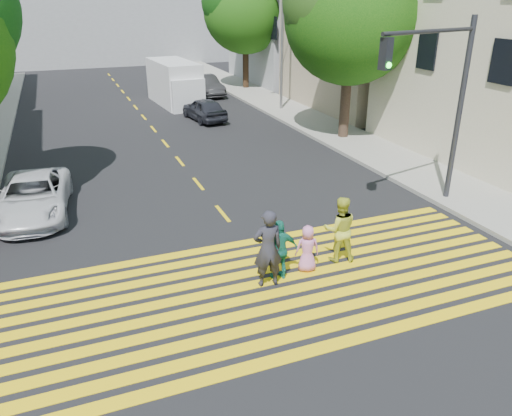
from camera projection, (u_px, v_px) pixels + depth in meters
ground at (305, 314)px, 11.26m from camera, size 120.00×120.00×0.00m
sidewalk_right at (321, 126)px, 26.92m from camera, size 3.00×60.00×0.15m
crosswalk at (281, 285)px, 12.35m from camera, size 13.40×5.30×0.01m
lane_line at (139, 112)px, 30.50m from camera, size 0.12×34.40×0.01m
building_right_tan at (388, 23)px, 30.58m from camera, size 10.00×10.00×10.00m
building_right_grey at (307, 16)px, 39.98m from camera, size 10.00×10.00×10.00m
backdrop_block at (92, 1)px, 49.93m from camera, size 30.00×8.00×12.00m
tree_right_near at (353, 8)px, 22.49m from camera, size 7.70×7.35×8.94m
tree_right_far at (246, 6)px, 35.54m from camera, size 7.18×6.73×8.71m
pedestrian_man at (268, 249)px, 12.01m from camera, size 0.76×0.53×2.01m
pedestrian_woman at (340, 229)px, 13.20m from camera, size 1.06×0.93×1.82m
pedestrian_child at (307, 249)px, 12.80m from camera, size 0.70×0.54×1.26m
pedestrian_extra at (280, 250)px, 12.35m from camera, size 0.95×0.40×1.61m
white_sedan at (33, 196)px, 16.08m from camera, size 2.55×4.79×1.28m
dark_car_near at (204, 109)px, 28.26m from camera, size 1.95×3.92×1.28m
silver_car at (173, 84)px, 36.29m from camera, size 2.04×4.26×1.20m
dark_car_parked at (206, 86)px, 35.18m from camera, size 1.83×4.37×1.40m
white_van at (176, 84)px, 32.07m from camera, size 2.57×5.91×2.72m
traffic_signal at (442, 90)px, 15.34m from camera, size 4.06×1.26×6.08m
street_lamp at (280, 22)px, 28.78m from camera, size 2.03×0.23×8.97m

